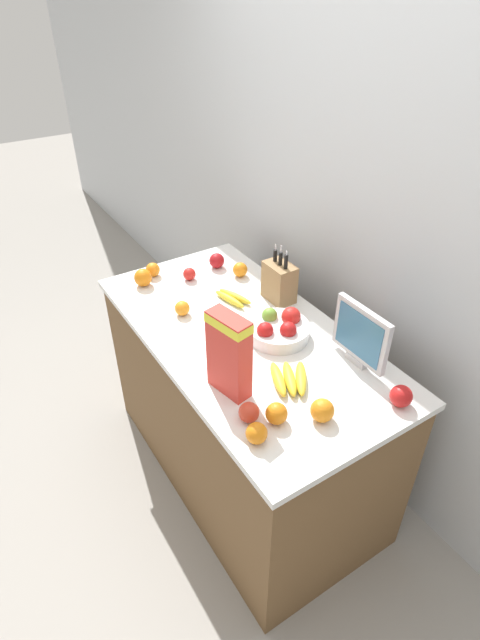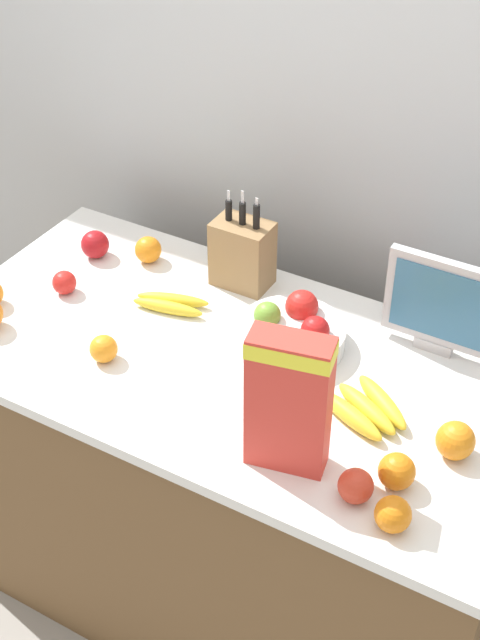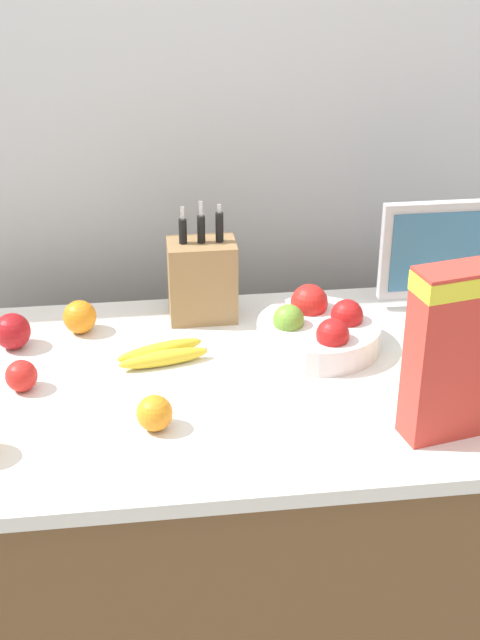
{
  "view_description": "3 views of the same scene",
  "coord_description": "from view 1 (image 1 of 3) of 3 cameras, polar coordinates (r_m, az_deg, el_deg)",
  "views": [
    {
      "loc": [
        1.45,
        -0.94,
        2.22
      ],
      "look_at": [
        -0.0,
        -0.02,
        0.99
      ],
      "focal_mm": 28.0,
      "sensor_mm": 36.0,
      "label": 1
    },
    {
      "loc": [
        0.84,
        -1.43,
        2.31
      ],
      "look_at": [
        0.0,
        0.03,
        1.01
      ],
      "focal_mm": 50.0,
      "sensor_mm": 36.0,
      "label": 2
    },
    {
      "loc": [
        -0.28,
        -1.56,
        1.86
      ],
      "look_at": [
        -0.08,
        0.0,
        1.04
      ],
      "focal_mm": 50.0,
      "sensor_mm": 36.0,
      "label": 3
    }
  ],
  "objects": [
    {
      "name": "apple_near_bananas",
      "position": [
        2.54,
        -5.81,
        5.25
      ],
      "size": [
        0.06,
        0.06,
        0.06
      ],
      "primitive_type": "sphere",
      "color": "red",
      "rests_on": "counter"
    },
    {
      "name": "orange_mid_right",
      "position": [
        1.7,
        1.9,
        -12.8
      ],
      "size": [
        0.07,
        0.07,
        0.07
      ],
      "primitive_type": "sphere",
      "color": "orange",
      "rests_on": "counter"
    },
    {
      "name": "wall_back",
      "position": [
        2.31,
        13.39,
        11.2
      ],
      "size": [
        9.0,
        0.06,
        2.6
      ],
      "color": "silver",
      "rests_on": "ground_plane"
    },
    {
      "name": "banana_bunch_right",
      "position": [
        2.37,
        -0.89,
        2.55
      ],
      "size": [
        0.2,
        0.12,
        0.03
      ],
      "rotation": [
        0.0,
        0.0,
        0.18
      ],
      "color": "yellow",
      "rests_on": "counter"
    },
    {
      "name": "orange_front_right",
      "position": [
        2.59,
        -9.93,
        5.69
      ],
      "size": [
        0.07,
        0.07,
        0.07
      ],
      "primitive_type": "sphere",
      "color": "orange",
      "rests_on": "counter"
    },
    {
      "name": "banana_bunch_left",
      "position": [
        1.92,
        5.69,
        -6.68
      ],
      "size": [
        0.23,
        0.21,
        0.04
      ],
      "rotation": [
        0.0,
        0.0,
        2.62
      ],
      "color": "yellow",
      "rests_on": "counter"
    },
    {
      "name": "ground_plane",
      "position": [
        2.82,
        0.35,
        -16.43
      ],
      "size": [
        14.0,
        14.0,
        0.0
      ],
      "primitive_type": "plane",
      "color": "gray"
    },
    {
      "name": "orange_front_center",
      "position": [
        2.55,
        0.02,
        5.77
      ],
      "size": [
        0.08,
        0.08,
        0.08
      ],
      "primitive_type": "sphere",
      "color": "orange",
      "rests_on": "counter"
    },
    {
      "name": "cereal_box",
      "position": [
        1.78,
        -1.27,
        -3.66
      ],
      "size": [
        0.18,
        0.11,
        0.33
      ],
      "rotation": [
        0.0,
        0.0,
        0.2
      ],
      "color": "red",
      "rests_on": "counter"
    },
    {
      "name": "small_monitor",
      "position": [
        1.98,
        13.62,
        -1.7
      ],
      "size": [
        0.27,
        0.03,
        0.26
      ],
      "color": "#B7B7BC",
      "rests_on": "counter"
    },
    {
      "name": "orange_back_center",
      "position": [
        1.76,
        4.19,
        -10.61
      ],
      "size": [
        0.08,
        0.08,
        0.08
      ],
      "primitive_type": "sphere",
      "color": "orange",
      "rests_on": "counter"
    },
    {
      "name": "apple_front",
      "position": [
        1.76,
        1.03,
        -10.51
      ],
      "size": [
        0.07,
        0.07,
        0.07
      ],
      "primitive_type": "sphere",
      "color": "red",
      "rests_on": "counter"
    },
    {
      "name": "apple_by_knife_block",
      "position": [
        2.63,
        -2.67,
        6.79
      ],
      "size": [
        0.08,
        0.08,
        0.08
      ],
      "primitive_type": "sphere",
      "color": "#A31419",
      "rests_on": "counter"
    },
    {
      "name": "orange_front_left",
      "position": [
        2.28,
        -6.63,
        1.35
      ],
      "size": [
        0.07,
        0.07,
        0.07
      ],
      "primitive_type": "sphere",
      "color": "orange",
      "rests_on": "counter"
    },
    {
      "name": "counter",
      "position": [
        2.47,
        0.39,
        -9.89
      ],
      "size": [
        1.52,
        0.78,
        0.91
      ],
      "color": "brown",
      "rests_on": "ground_plane"
    },
    {
      "name": "knife_block",
      "position": [
        2.34,
        4.51,
        4.38
      ],
      "size": [
        0.15,
        0.1,
        0.28
      ],
      "color": "#937047",
      "rests_on": "counter"
    },
    {
      "name": "orange_mid_left",
      "position": [
        1.78,
        9.38,
        -10.16
      ],
      "size": [
        0.08,
        0.08,
        0.08
      ],
      "primitive_type": "sphere",
      "color": "orange",
      "rests_on": "counter"
    },
    {
      "name": "orange_by_cereal",
      "position": [
        2.52,
        -11.03,
        4.78
      ],
      "size": [
        0.09,
        0.09,
        0.09
      ],
      "primitive_type": "sphere",
      "color": "orange",
      "rests_on": "counter"
    },
    {
      "name": "apple_middle",
      "position": [
        1.9,
        17.93,
        -8.27
      ],
      "size": [
        0.08,
        0.08,
        0.08
      ],
      "primitive_type": "sphere",
      "color": "red",
      "rests_on": "counter"
    },
    {
      "name": "fruit_bowl",
      "position": [
        2.13,
        4.47,
        -0.96
      ],
      "size": [
        0.27,
        0.27,
        0.11
      ],
      "color": "silver",
      "rests_on": "counter"
    }
  ]
}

